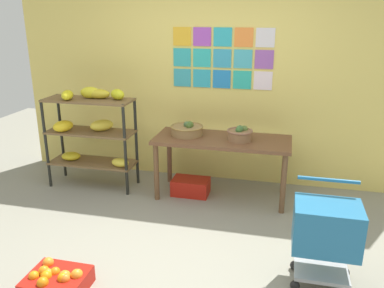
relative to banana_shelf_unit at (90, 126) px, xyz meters
name	(u,v)px	position (x,y,z in m)	size (l,w,h in m)	color
ground	(169,253)	(1.36, -1.25, -0.78)	(9.68, 9.68, 0.00)	gray
back_wall_with_art	(210,70)	(1.36, 0.62, 0.64)	(5.04, 0.07, 2.84)	#E7CF65
banana_shelf_unit	(90,126)	(0.00, 0.00, 0.00)	(1.08, 0.44, 1.26)	black
display_table	(222,146)	(1.63, 0.05, -0.15)	(1.56, 0.65, 0.73)	brown
fruit_basket_centre	(240,134)	(1.83, 0.03, 0.02)	(0.29, 0.29, 0.18)	olive
fruit_basket_back_left	(187,130)	(1.20, 0.09, 0.01)	(0.39, 0.39, 0.16)	olive
produce_crate_under_table	(191,187)	(1.26, 0.01, -0.69)	(0.44, 0.28, 0.20)	#B21D11
orange_crate_foreground	(57,281)	(0.65, -1.96, -0.69)	(0.46, 0.38, 0.20)	#B31A11
shopping_cart	(326,230)	(2.69, -1.37, -0.30)	(0.51, 0.42, 0.84)	black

